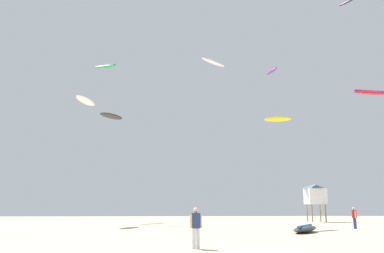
{
  "coord_description": "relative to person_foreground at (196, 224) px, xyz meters",
  "views": [
    {
      "loc": [
        -2.14,
        -11.12,
        1.57
      ],
      "look_at": [
        0.0,
        20.63,
        8.09
      ],
      "focal_mm": 36.95,
      "sensor_mm": 36.0,
      "label": 1
    }
  ],
  "objects": [
    {
      "name": "kite_aloft_4",
      "position": [
        -8.38,
        28.32,
        16.71
      ],
      "size": [
        2.89,
        1.72,
        0.55
      ],
      "color": "green"
    },
    {
      "name": "kite_aloft_0",
      "position": [
        -9.14,
        22.4,
        10.93
      ],
      "size": [
        1.9,
        3.96,
        0.47
      ],
      "color": "white"
    },
    {
      "name": "kite_aloft_6",
      "position": [
        12.68,
        31.37,
        11.4
      ],
      "size": [
        3.54,
        1.7,
        0.68
      ],
      "color": "yellow"
    },
    {
      "name": "kite_aloft_1",
      "position": [
        13.32,
        35.34,
        19.11
      ],
      "size": [
        1.38,
        3.02,
        0.57
      ],
      "color": "purple"
    },
    {
      "name": "kite_aloft_2",
      "position": [
        20.71,
        23.59,
        12.71
      ],
      "size": [
        4.3,
        1.7,
        0.77
      ],
      "color": "red"
    },
    {
      "name": "kite_aloft_3",
      "position": [
        -7.65,
        30.07,
        11.18
      ],
      "size": [
        3.0,
        3.5,
        0.63
      ],
      "color": "#2D2D33"
    },
    {
      "name": "kite_grounded_near",
      "position": [
        7.63,
        9.37,
        -0.68
      ],
      "size": [
        3.09,
        4.07,
        0.52
      ],
      "color": "#2D2D33",
      "rests_on": "ground"
    },
    {
      "name": "lifeguard_tower",
      "position": [
        15.49,
        27.78,
        2.14
      ],
      "size": [
        2.3,
        2.3,
        4.15
      ],
      "color": "#8C704C",
      "rests_on": "ground"
    },
    {
      "name": "person_foreground",
      "position": [
        0.0,
        0.0,
        0.0
      ],
      "size": [
        0.49,
        0.35,
        1.56
      ],
      "rotation": [
        0.0,
        0.0,
        1.92
      ],
      "color": "silver",
      "rests_on": "ground"
    },
    {
      "name": "person_midground",
      "position": [
        12.86,
        13.43,
        0.01
      ],
      "size": [
        0.36,
        0.52,
        1.58
      ],
      "rotation": [
        0.0,
        0.0,
        6.25
      ],
      "color": "navy",
      "rests_on": "ground"
    },
    {
      "name": "kite_aloft_5",
      "position": [
        21.7,
        28.58,
        26.27
      ],
      "size": [
        2.14,
        3.07,
        0.68
      ],
      "color": "#2D2D33"
    },
    {
      "name": "kite_aloft_7",
      "position": [
        3.25,
        19.89,
        14.3
      ],
      "size": [
        3.01,
        2.83,
        0.58
      ],
      "color": "white"
    }
  ]
}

